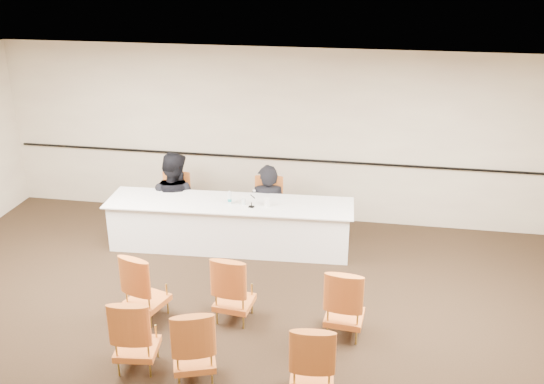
# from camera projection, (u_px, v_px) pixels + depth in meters

# --- Properties ---
(floor) EXTENTS (10.00, 10.00, 0.00)m
(floor) POSITION_uv_depth(u_px,v_px,m) (232.00, 352.00, 7.27)
(floor) COLOR black
(floor) RESTS_ON ground
(ceiling) EXTENTS (10.00, 10.00, 0.00)m
(ceiling) POSITION_uv_depth(u_px,v_px,m) (225.00, 108.00, 6.13)
(ceiling) COLOR white
(ceiling) RESTS_ON ground
(wall_back) EXTENTS (10.00, 0.04, 3.00)m
(wall_back) POSITION_uv_depth(u_px,v_px,m) (285.00, 136.00, 10.35)
(wall_back) COLOR #BDAB94
(wall_back) RESTS_ON ground
(wall_rail) EXTENTS (9.80, 0.04, 0.03)m
(wall_rail) POSITION_uv_depth(u_px,v_px,m) (284.00, 159.00, 10.46)
(wall_rail) COLOR black
(wall_rail) RESTS_ON wall_back
(panel_table) EXTENTS (3.93, 1.10, 0.78)m
(panel_table) POSITION_uv_depth(u_px,v_px,m) (230.00, 225.00, 9.66)
(panel_table) COLOR white
(panel_table) RESTS_ON ground
(panelist_main) EXTENTS (0.72, 0.54, 1.80)m
(panelist_main) POSITION_uv_depth(u_px,v_px,m) (267.00, 215.00, 10.15)
(panelist_main) COLOR black
(panelist_main) RESTS_ON ground
(panelist_main_chair) EXTENTS (0.53, 0.53, 0.95)m
(panelist_main_chair) POSITION_uv_depth(u_px,v_px,m) (267.00, 207.00, 10.09)
(panelist_main_chair) COLOR orange
(panelist_main_chair) RESTS_ON ground
(panelist_second) EXTENTS (1.05, 0.91, 1.87)m
(panelist_second) POSITION_uv_depth(u_px,v_px,m) (175.00, 205.00, 10.28)
(panelist_second) COLOR black
(panelist_second) RESTS_ON ground
(panelist_second_chair) EXTENTS (0.53, 0.53, 0.95)m
(panelist_second_chair) POSITION_uv_depth(u_px,v_px,m) (175.00, 203.00, 10.27)
(panelist_second_chair) COLOR orange
(panelist_second_chair) RESTS_ON ground
(papers) EXTENTS (0.34, 0.27, 0.00)m
(papers) POSITION_uv_depth(u_px,v_px,m) (251.00, 204.00, 9.43)
(papers) COLOR white
(papers) RESTS_ON panel_table
(microphone) EXTENTS (0.11, 0.19, 0.25)m
(microphone) POSITION_uv_depth(u_px,v_px,m) (251.00, 200.00, 9.29)
(microphone) COLOR black
(microphone) RESTS_ON panel_table
(water_bottle) EXTENTS (0.07, 0.07, 0.21)m
(water_bottle) POSITION_uv_depth(u_px,v_px,m) (230.00, 197.00, 9.42)
(water_bottle) COLOR teal
(water_bottle) RESTS_ON panel_table
(drinking_glass) EXTENTS (0.07, 0.07, 0.10)m
(drinking_glass) POSITION_uv_depth(u_px,v_px,m) (244.00, 202.00, 9.41)
(drinking_glass) COLOR silver
(drinking_glass) RESTS_ON panel_table
(coffee_cup) EXTENTS (0.10, 0.10, 0.14)m
(coffee_cup) POSITION_uv_depth(u_px,v_px,m) (267.00, 202.00, 9.35)
(coffee_cup) COLOR white
(coffee_cup) RESTS_ON panel_table
(aud_chair_front_left) EXTENTS (0.63, 0.63, 0.95)m
(aud_chair_front_left) POSITION_uv_depth(u_px,v_px,m) (146.00, 285.00, 7.78)
(aud_chair_front_left) COLOR orange
(aud_chair_front_left) RESTS_ON ground
(aud_chair_front_mid) EXTENTS (0.55, 0.55, 0.95)m
(aud_chair_front_mid) POSITION_uv_depth(u_px,v_px,m) (234.00, 287.00, 7.74)
(aud_chair_front_mid) COLOR orange
(aud_chair_front_mid) RESTS_ON ground
(aud_chair_front_right) EXTENTS (0.54, 0.54, 0.95)m
(aud_chair_front_right) POSITION_uv_depth(u_px,v_px,m) (345.00, 301.00, 7.44)
(aud_chair_front_right) COLOR orange
(aud_chair_front_right) RESTS_ON ground
(aud_chair_back_left) EXTENTS (0.56, 0.56, 0.95)m
(aud_chair_back_left) POSITION_uv_depth(u_px,v_px,m) (136.00, 332.00, 6.85)
(aud_chair_back_left) COLOR orange
(aud_chair_back_left) RESTS_ON ground
(aud_chair_back_mid) EXTENTS (0.64, 0.64, 0.95)m
(aud_chair_back_mid) POSITION_uv_depth(u_px,v_px,m) (193.00, 343.00, 6.66)
(aud_chair_back_mid) COLOR orange
(aud_chair_back_mid) RESTS_ON ground
(aud_chair_back_right) EXTENTS (0.54, 0.54, 0.95)m
(aud_chair_back_right) POSITION_uv_depth(u_px,v_px,m) (313.00, 358.00, 6.41)
(aud_chair_back_right) COLOR orange
(aud_chair_back_right) RESTS_ON ground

